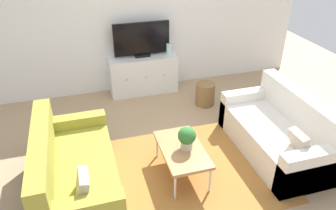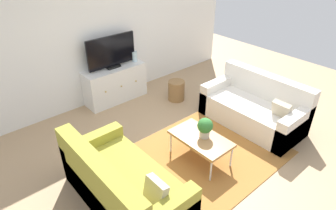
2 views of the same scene
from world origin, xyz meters
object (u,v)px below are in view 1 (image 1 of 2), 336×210
coffee_table (182,150)px  tv_console (143,74)px  couch_right_side (280,134)px  couch_left_side (71,174)px  wicker_basket (205,94)px  flat_screen_tv (142,40)px  glass_vase (169,48)px  potted_plant (187,137)px

coffee_table → tv_console: 2.43m
couch_right_side → tv_console: (-1.44, 2.37, 0.07)m
couch_left_side → wicker_basket: couch_left_side is taller
flat_screen_tv → glass_vase: (0.51, -0.02, -0.21)m
couch_right_side → tv_console: bearing=121.3°
couch_right_side → flat_screen_tv: 2.89m
tv_console → wicker_basket: tv_console is taller
potted_plant → tv_console: potted_plant is taller
tv_console → flat_screen_tv: flat_screen_tv is taller
tv_console → wicker_basket: 1.26m
couch_right_side → tv_console: couch_right_side is taller
couch_left_side → flat_screen_tv: (1.43, 2.39, 0.74)m
tv_console → wicker_basket: bearing=-40.9°
glass_vase → wicker_basket: glass_vase is taller
tv_console → glass_vase: (0.51, 0.00, 0.46)m
couch_right_side → potted_plant: 1.47m
couch_left_side → tv_console: size_ratio=1.39×
potted_plant → tv_console: bearing=90.2°
couch_right_side → coffee_table: 1.49m
flat_screen_tv → couch_left_side: bearing=-120.9°
couch_left_side → potted_plant: couch_left_side is taller
couch_right_side → flat_screen_tv: size_ratio=1.72×
couch_right_side → coffee_table: size_ratio=1.92×
couch_right_side → potted_plant: couch_right_side is taller
couch_right_side → potted_plant: bearing=-176.8°
couch_left_side → couch_right_side: same height
tv_console → wicker_basket: (0.94, -0.82, -0.15)m
potted_plant → glass_vase: glass_vase is taller
coffee_table → glass_vase: bearing=77.1°
coffee_table → glass_vase: glass_vase is taller
couch_left_side → potted_plant: 1.47m
tv_console → glass_vase: bearing=0.0°
potted_plant → wicker_basket: bearing=60.3°
glass_vase → couch_right_side: bearing=-68.6°
tv_console → couch_right_side: bearing=-58.7°
flat_screen_tv → wicker_basket: 1.51m
potted_plant → glass_vase: size_ratio=1.50×
couch_right_side → wicker_basket: bearing=107.9°
couch_left_side → glass_vase: glass_vase is taller
flat_screen_tv → wicker_basket: flat_screen_tv is taller
wicker_basket → couch_right_side: bearing=-72.1°
potted_plant → glass_vase: 2.52m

